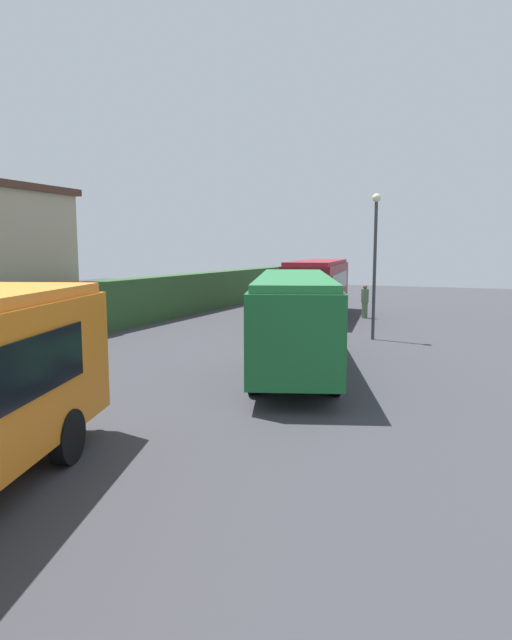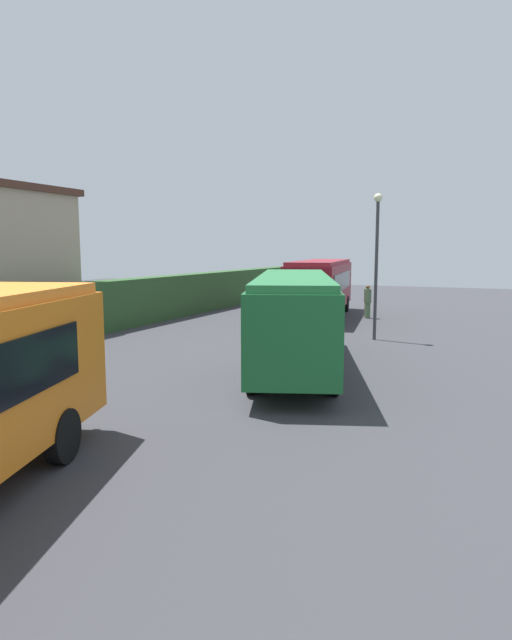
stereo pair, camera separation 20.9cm
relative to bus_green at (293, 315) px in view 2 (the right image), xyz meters
name	(u,v)px [view 2 (the right image)]	position (x,y,z in m)	size (l,w,h in m)	color
ground_plane	(274,355)	(1.96, 1.47, -1.75)	(79.54, 79.54, 0.00)	#38383D
bus_green	(293,315)	(0.00, 0.00, 0.00)	(10.31, 5.63, 3.02)	#19602D
bus_maroon	(321,285)	(13.35, 3.23, 0.09)	(10.43, 4.02, 3.20)	maroon
person_center	(368,300)	(13.95, 0.69, -0.76)	(0.47, 0.45, 1.87)	#4C6B47
hedge_row	(72,311)	(1.96, 10.93, -0.57)	(51.77, 1.16, 2.37)	#2D5129
lamppost	(377,251)	(6.81, -1.20, 2.03)	(0.36, 0.36, 6.13)	#38383D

